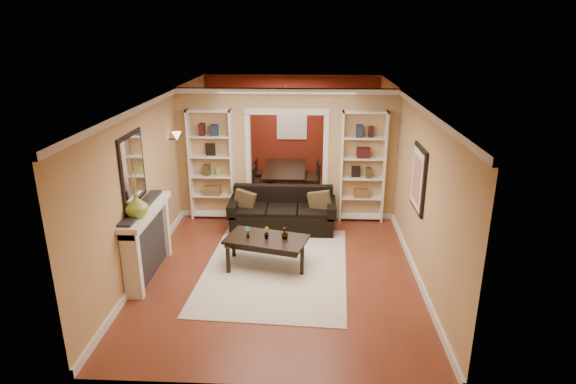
{
  "coord_description": "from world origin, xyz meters",
  "views": [
    {
      "loc": [
        0.47,
        -8.43,
        3.86
      ],
      "look_at": [
        0.12,
        -0.8,
        1.22
      ],
      "focal_mm": 30.0,
      "sensor_mm": 36.0,
      "label": 1
    }
  ],
  "objects_px": {
    "bookshelf_left": "(211,165)",
    "dining_table": "(286,181)",
    "bookshelf_right": "(362,167)",
    "coffee_table": "(267,252)",
    "sofa": "(282,210)",
    "fireplace": "(149,242)"
  },
  "relations": [
    {
      "from": "bookshelf_left",
      "to": "bookshelf_right",
      "type": "bearing_deg",
      "value": 0.0
    },
    {
      "from": "coffee_table",
      "to": "bookshelf_right",
      "type": "bearing_deg",
      "value": 64.94
    },
    {
      "from": "sofa",
      "to": "coffee_table",
      "type": "bearing_deg",
      "value": -96.63
    },
    {
      "from": "bookshelf_left",
      "to": "dining_table",
      "type": "bearing_deg",
      "value": 48.54
    },
    {
      "from": "coffee_table",
      "to": "bookshelf_right",
      "type": "xyz_separation_m",
      "value": [
        1.78,
        2.13,
        0.9
      ]
    },
    {
      "from": "coffee_table",
      "to": "bookshelf_left",
      "type": "relative_size",
      "value": 0.58
    },
    {
      "from": "sofa",
      "to": "fireplace",
      "type": "bearing_deg",
      "value": -136.27
    },
    {
      "from": "bookshelf_left",
      "to": "dining_table",
      "type": "relative_size",
      "value": 1.29
    },
    {
      "from": "bookshelf_left",
      "to": "coffee_table",
      "type": "bearing_deg",
      "value": -58.25
    },
    {
      "from": "fireplace",
      "to": "coffee_table",
      "type": "bearing_deg",
      "value": 12.15
    },
    {
      "from": "bookshelf_right",
      "to": "dining_table",
      "type": "bearing_deg",
      "value": 134.72
    },
    {
      "from": "bookshelf_left",
      "to": "bookshelf_right",
      "type": "height_order",
      "value": "same"
    },
    {
      "from": "sofa",
      "to": "fireplace",
      "type": "relative_size",
      "value": 1.24
    },
    {
      "from": "coffee_table",
      "to": "bookshelf_right",
      "type": "distance_m",
      "value": 2.92
    },
    {
      "from": "sofa",
      "to": "bookshelf_left",
      "type": "bearing_deg",
      "value": 158.84
    },
    {
      "from": "bookshelf_right",
      "to": "coffee_table",
      "type": "bearing_deg",
      "value": -129.92
    },
    {
      "from": "coffee_table",
      "to": "dining_table",
      "type": "height_order",
      "value": "dining_table"
    },
    {
      "from": "coffee_table",
      "to": "sofa",
      "type": "bearing_deg",
      "value": 98.23
    },
    {
      "from": "sofa",
      "to": "dining_table",
      "type": "xyz_separation_m",
      "value": [
        -0.04,
        2.23,
        -0.1
      ]
    },
    {
      "from": "bookshelf_left",
      "to": "dining_table",
      "type": "xyz_separation_m",
      "value": [
        1.46,
        1.65,
        -0.84
      ]
    },
    {
      "from": "bookshelf_left",
      "to": "fireplace",
      "type": "relative_size",
      "value": 1.35
    },
    {
      "from": "fireplace",
      "to": "dining_table",
      "type": "bearing_deg",
      "value": 64.43
    }
  ]
}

